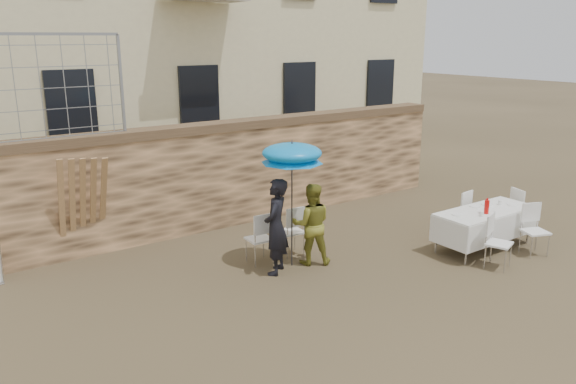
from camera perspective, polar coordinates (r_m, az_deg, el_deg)
ground at (r=8.25m, az=6.62°, el=-13.28°), size 80.00×80.00×0.00m
stone_wall at (r=11.80m, az=-9.39°, el=1.29°), size 13.00×0.50×2.20m
chain_link_fence at (r=10.57m, az=-24.91°, el=9.45°), size 3.20×0.06×1.80m
man_suit at (r=9.55m, az=-1.23°, el=-3.54°), size 0.72×0.71×1.68m
woman_dress at (r=9.99m, az=2.37°, el=-3.27°), size 0.90×0.85×1.48m
umbrella at (r=9.54m, az=0.41°, el=3.60°), size 1.07×1.07×2.10m
couple_chair_left at (r=10.11m, az=-2.94°, el=-4.62°), size 0.50×0.50×0.96m
couple_chair_right at (r=10.47m, az=0.32°, el=-3.88°), size 0.52×0.52×0.96m
banquet_table at (r=11.34m, az=19.45°, el=-1.93°), size 2.10×0.85×0.78m
soda_bottle at (r=11.05m, az=19.54°, el=-1.44°), size 0.09×0.09×0.26m
table_chair_front_left at (r=10.54m, az=20.66°, el=-4.79°), size 0.62×0.62×0.96m
table_chair_front_right at (r=11.43m, az=23.84°, el=-3.57°), size 0.62×0.62×0.96m
table_chair_back at (r=12.02m, az=16.85°, el=-1.99°), size 0.54×0.54×0.96m
table_chair_side at (r=12.59m, az=22.75°, el=-1.77°), size 0.59×0.59×0.96m
wood_planks at (r=10.70m, az=-20.42°, el=-1.53°), size 0.70×0.20×2.00m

